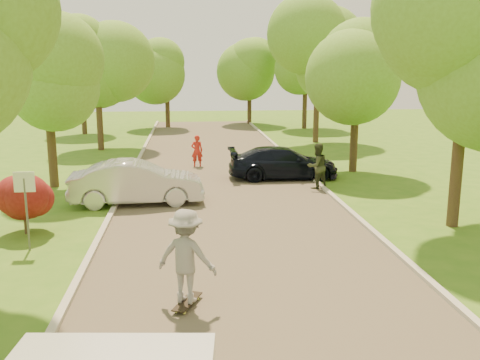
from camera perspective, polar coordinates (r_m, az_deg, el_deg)
name	(u,v)px	position (r m, az deg, el deg)	size (l,w,h in m)	color
ground	(259,304)	(11.60, 2.08, -13.06)	(100.00, 100.00, 0.00)	#3A6C19
road	(229,207)	(19.11, -1.15, -2.87)	(8.00, 60.00, 0.01)	#4C4438
curb_left	(114,208)	(19.22, -13.30, -2.94)	(0.18, 60.00, 0.12)	#B2AD9E
curb_right	(340,202)	(19.82, 10.61, -2.37)	(0.18, 60.00, 0.12)	#B2AD9E
street_sign	(25,194)	(15.42, -21.93, -1.42)	(0.55, 0.06, 2.17)	#59595E
red_shrub	(24,198)	(17.07, -22.05, -1.80)	(1.70, 1.70, 1.95)	#382619
tree_l_midb	(51,75)	(23.04, -19.50, 10.54)	(4.30, 4.20, 6.62)	#382619
tree_l_far	(100,57)	(32.79, -14.72, 12.62)	(4.92, 4.80, 7.79)	#382619
tree_r_mida	(475,45)	(17.59, 23.74, 13.06)	(5.13, 5.00, 7.95)	#382619
tree_r_midb	(361,67)	(25.70, 12.82, 11.66)	(4.51, 4.40, 7.01)	#382619
tree_r_far	(322,52)	(35.50, 8.70, 13.38)	(5.33, 5.20, 8.34)	#382619
tree_bg_a	(84,61)	(41.07, -16.35, 12.12)	(5.12, 5.00, 7.72)	#382619
tree_bg_b	(309,58)	(43.50, 7.34, 12.76)	(5.12, 5.00, 7.95)	#382619
tree_bg_c	(169,65)	(44.43, -7.59, 12.07)	(4.92, 4.80, 7.33)	#382619
tree_bg_d	(252,61)	(46.76, 1.31, 12.53)	(5.12, 5.00, 7.72)	#382619
silver_sedan	(137,183)	(19.72, -10.95, -0.27)	(1.67, 4.79, 1.58)	#BABAC0
dark_sedan	(283,163)	(23.88, 4.62, 1.84)	(1.98, 4.87, 1.41)	black
longboard	(187,302)	(11.48, -5.64, -12.80)	(0.66, 1.04, 0.12)	black
skateboarder	(186,256)	(11.10, -5.75, -8.08)	(1.27, 0.73, 1.97)	gray
person_striped	(197,151)	(26.69, -4.61, 3.11)	(0.58, 0.38, 1.58)	red
person_olive	(317,166)	(21.99, 8.22, 1.47)	(0.91, 0.71, 1.86)	#2E3620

